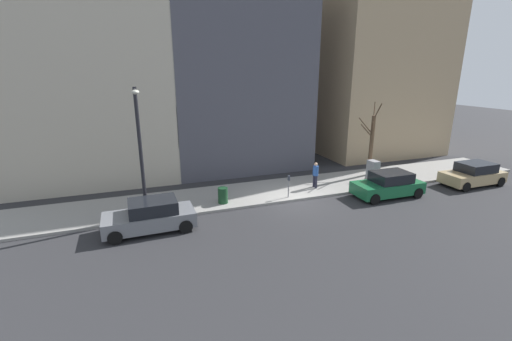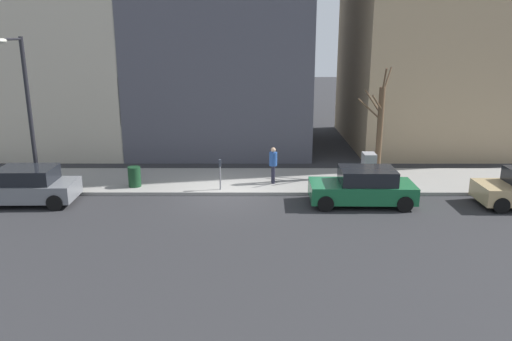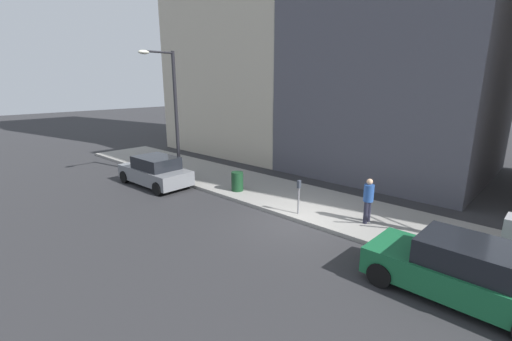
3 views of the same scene
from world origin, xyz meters
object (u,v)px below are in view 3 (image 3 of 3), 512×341
(parked_car_grey, at_px, (155,171))
(streetlamp, at_px, (171,105))
(pedestrian_near_meter, at_px, (368,198))
(office_block_center, at_px, (402,38))
(parked_car_green, at_px, (461,271))
(trash_bin, at_px, (237,181))
(parking_meter, at_px, (299,193))

(parked_car_grey, height_order, streetlamp, streetlamp)
(pedestrian_near_meter, distance_m, office_block_center, 11.52)
(parked_car_green, xyz_separation_m, office_block_center, (11.68, 6.44, 6.76))
(streetlamp, bearing_deg, parked_car_grey, -173.94)
(parked_car_grey, distance_m, trash_bin, 4.46)
(parked_car_grey, relative_size, parking_meter, 3.14)
(parked_car_green, height_order, trash_bin, parked_car_green)
(parked_car_grey, xyz_separation_m, trash_bin, (1.90, -4.04, -0.14))
(parking_meter, height_order, pedestrian_near_meter, pedestrian_near_meter)
(parking_meter, distance_m, office_block_center, 12.06)
(parked_car_green, distance_m, office_block_center, 14.95)
(parked_car_green, xyz_separation_m, parking_meter, (1.55, 5.92, 0.24))
(trash_bin, height_order, office_block_center, office_block_center)
(parking_meter, height_order, trash_bin, parking_meter)
(parked_car_grey, relative_size, streetlamp, 0.65)
(streetlamp, bearing_deg, parking_meter, -88.81)
(parked_car_grey, bearing_deg, streetlamp, 4.96)
(parked_car_grey, height_order, office_block_center, office_block_center)
(trash_bin, bearing_deg, parked_car_grey, 115.20)
(parked_car_grey, xyz_separation_m, parking_meter, (1.45, -7.90, 0.24))
(parked_car_grey, bearing_deg, parked_car_green, -91.50)
(parking_meter, bearing_deg, trash_bin, 83.36)
(parking_meter, distance_m, trash_bin, 3.91)
(office_block_center, bearing_deg, parked_car_green, -151.15)
(parking_meter, bearing_deg, parked_car_green, -104.63)
(trash_bin, bearing_deg, streetlamp, 98.42)
(parked_car_green, relative_size, streetlamp, 0.65)
(parking_meter, distance_m, pedestrian_near_meter, 2.55)
(trash_bin, xyz_separation_m, office_block_center, (9.68, -3.35, 6.90))
(parked_car_grey, xyz_separation_m, streetlamp, (1.28, 0.14, 3.28))
(parked_car_grey, height_order, parking_meter, parked_car_grey)
(parking_meter, relative_size, pedestrian_near_meter, 0.81)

